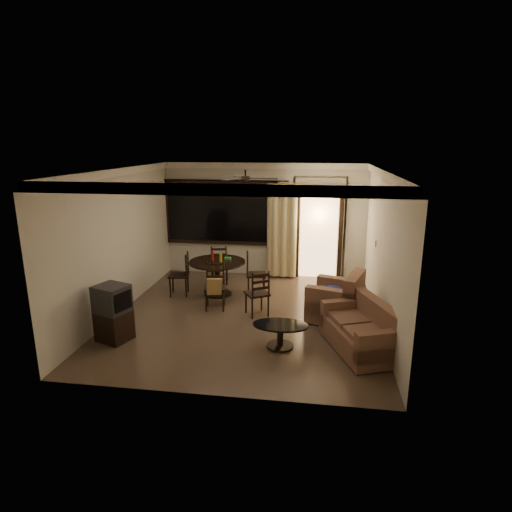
% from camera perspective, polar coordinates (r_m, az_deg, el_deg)
% --- Properties ---
extents(ground, '(5.50, 5.50, 0.00)m').
position_cam_1_polar(ground, '(8.42, -1.31, -7.94)').
color(ground, '#7F6651').
rests_on(ground, ground).
extents(room_shell, '(5.50, 6.70, 5.50)m').
position_cam_1_polar(room_shell, '(9.56, 3.93, 6.21)').
color(room_shell, beige).
rests_on(room_shell, ground).
extents(dining_table, '(1.23, 1.23, 0.99)m').
position_cam_1_polar(dining_table, '(9.40, -5.16, -1.63)').
color(dining_table, black).
rests_on(dining_table, ground).
extents(dining_chair_west, '(0.49, 0.49, 0.95)m').
position_cam_1_polar(dining_chair_west, '(9.59, -10.13, -3.49)').
color(dining_chair_west, black).
rests_on(dining_chair_west, ground).
extents(dining_chair_east, '(0.49, 0.49, 0.95)m').
position_cam_1_polar(dining_chair_east, '(9.48, -0.06, -3.46)').
color(dining_chair_east, black).
rests_on(dining_chair_east, ground).
extents(dining_chair_south, '(0.49, 0.53, 0.95)m').
position_cam_1_polar(dining_chair_south, '(8.68, -5.47, -5.13)').
color(dining_chair_south, black).
rests_on(dining_chair_south, ground).
extents(dining_chair_north, '(0.49, 0.49, 0.95)m').
position_cam_1_polar(dining_chair_north, '(10.25, -4.86, -2.10)').
color(dining_chair_north, black).
rests_on(dining_chair_north, ground).
extents(tv_cabinet, '(0.63, 0.60, 0.97)m').
position_cam_1_polar(tv_cabinet, '(7.66, -18.51, -7.21)').
color(tv_cabinet, black).
rests_on(tv_cabinet, ground).
extents(sofa, '(1.28, 1.67, 0.80)m').
position_cam_1_polar(sofa, '(7.21, 14.09, -9.75)').
color(sofa, '#4B2723').
rests_on(sofa, ground).
extents(armchair, '(1.14, 1.14, 0.92)m').
position_cam_1_polar(armchair, '(8.24, 10.88, -5.90)').
color(armchair, '#4B2723').
rests_on(armchair, ground).
extents(coffee_table, '(0.91, 0.55, 0.40)m').
position_cam_1_polar(coffee_table, '(7.13, 3.26, -10.05)').
color(coffee_table, black).
rests_on(coffee_table, ground).
extents(side_chair, '(0.56, 0.56, 0.93)m').
position_cam_1_polar(side_chair, '(8.35, 0.17, -6.10)').
color(side_chair, black).
rests_on(side_chair, ground).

